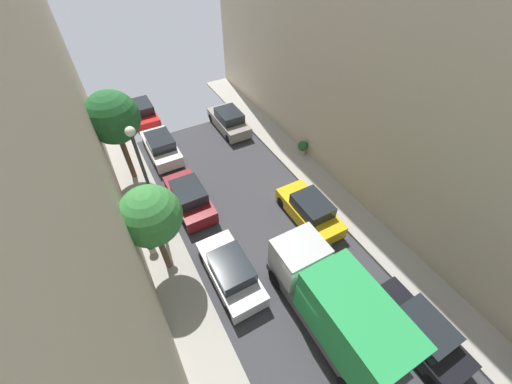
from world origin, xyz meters
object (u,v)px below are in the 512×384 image
parked_car_left_2 (231,272)px  parked_car_left_3 (189,197)px  delivery_truck (337,308)px  potted_plant_0 (151,246)px  lamp_post (142,167)px  parked_car_left_4 (161,147)px  parked_car_right_4 (229,121)px  street_tree_2 (151,216)px  parked_car_left_5 (142,112)px  street_tree_0 (113,118)px  parked_car_right_3 (310,211)px  parked_car_right_2 (418,330)px  potted_plant_1 (302,147)px

parked_car_left_2 → parked_car_left_3: size_ratio=1.00×
delivery_truck → potted_plant_0: delivery_truck is taller
parked_car_left_2 → lamp_post: (-1.90, 5.03, 3.39)m
parked_car_left_4 → parked_car_right_4: (5.40, 0.66, 0.00)m
parked_car_left_4 → street_tree_2: 9.61m
parked_car_left_3 → parked_car_left_5: size_ratio=1.00×
street_tree_0 → lamp_post: bearing=-85.1°
parked_car_right_4 → street_tree_2: (-7.79, -9.42, 3.15)m
parked_car_right_3 → delivery_truck: bearing=-117.1°
parked_car_right_4 → parked_car_right_3: bearing=-90.0°
parked_car_right_2 → potted_plant_1: parked_car_right_2 is taller
parked_car_left_4 → parked_car_left_2: bearing=-90.0°
parked_car_right_4 → parked_car_left_3: bearing=-131.6°
parked_car_left_5 → potted_plant_1: parked_car_left_5 is taller
parked_car_left_3 → parked_car_left_4: same height
parked_car_left_3 → parked_car_right_3: size_ratio=1.00×
delivery_truck → parked_car_left_5: bearing=97.7°
parked_car_left_2 → parked_car_left_5: size_ratio=1.00×
parked_car_left_3 → parked_car_right_2: size_ratio=1.00×
parked_car_left_5 → parked_car_right_2: (5.40, -21.89, 0.00)m
parked_car_right_3 → potted_plant_0: 8.48m
parked_car_right_4 → lamp_post: size_ratio=0.69×
parked_car_left_4 → parked_car_right_4: same height
street_tree_0 → delivery_truck: bearing=-69.7°
parked_car_right_4 → street_tree_0: bearing=-165.2°
parked_car_left_5 → lamp_post: size_ratio=0.69×
parked_car_left_4 → parked_car_right_4: 5.44m
parked_car_left_3 → delivery_truck: size_ratio=0.64×
parked_car_left_2 → parked_car_right_2: bearing=-48.1°
street_tree_2 → parked_car_right_2: bearing=-46.2°
parked_car_left_3 → parked_car_left_4: 5.42m
parked_car_right_2 → lamp_post: 13.67m
parked_car_right_2 → potted_plant_0: bearing=131.6°
parked_car_left_2 → lamp_post: size_ratio=0.69×
delivery_truck → parked_car_left_4: bearing=100.3°
parked_car_left_4 → delivery_truck: delivery_truck is taller
parked_car_left_4 → potted_plant_0: (-2.84, -7.59, -0.12)m
street_tree_2 → potted_plant_1: 11.97m
parked_car_right_2 → street_tree_2: bearing=133.8°
parked_car_right_3 → street_tree_2: size_ratio=0.83×
parked_car_left_2 → parked_car_left_5: 15.87m
parked_car_left_4 → potted_plant_1: 9.58m
delivery_truck → street_tree_2: street_tree_2 is taller
parked_car_left_2 → lamp_post: 6.35m
parked_car_right_2 → lamp_post: lamp_post is taller
parked_car_left_3 → lamp_post: size_ratio=0.69×
potted_plant_1 → parked_car_left_5: bearing=131.0°
parked_car_left_3 → street_tree_2: size_ratio=0.83×
street_tree_2 → parked_car_left_3: bearing=54.5°
lamp_post → street_tree_2: bearing=-99.4°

